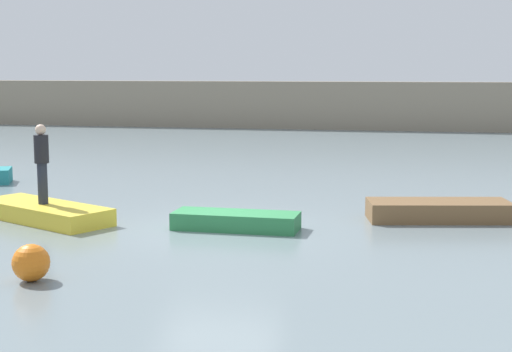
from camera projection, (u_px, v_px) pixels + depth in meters
The scene contains 7 objects.
ground_plane at pixel (218, 230), 16.28m from camera, with size 120.00×120.00×0.00m, color slate.
embankment_wall at pixel (345, 106), 42.98m from camera, with size 80.00×1.20×2.64m, color gray.
rowboat_yellow at pixel (44, 212), 17.30m from camera, with size 3.47×1.22×0.38m, color gold.
rowboat_green at pixel (236, 221), 16.37m from camera, with size 2.64×0.91×0.36m, color #2D7F47.
rowboat_brown at pixel (439, 211), 17.34m from camera, with size 3.13×1.15×0.44m, color brown.
person_dark_shirt at pixel (42, 160), 17.14m from camera, with size 0.32×0.32×1.77m.
mooring_buoy at pixel (31, 263), 12.37m from camera, with size 0.60×0.60×0.60m, color orange.
Camera 1 is at (4.07, -15.46, 3.37)m, focal length 54.55 mm.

